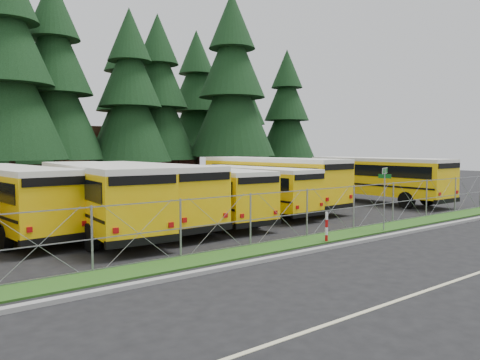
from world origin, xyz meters
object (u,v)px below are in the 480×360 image
bus_3 (141,195)px  bus_east (373,180)px  bus_6 (267,183)px  striped_bollard (327,227)px  street_sign (385,186)px  bus_1 (8,201)px  bus_5 (247,190)px  bus_4 (203,195)px  bus_2 (96,199)px

bus_3 → bus_east: size_ratio=0.98×
bus_6 → striped_bollard: 10.60m
bus_6 → bus_3: bearing=-174.2°
bus_3 → striped_bollard: size_ratio=9.37×
bus_3 → bus_6: bearing=6.9°
bus_6 → street_sign: (-1.24, -9.20, 0.50)m
bus_1 → striped_bollard: 13.25m
bus_5 → bus_3: bearing=179.7°
bus_1 → bus_5: bearing=-11.9°
bus_4 → bus_east: 13.56m
bus_2 → bus_east: bus_east is taller
bus_4 → bus_5: 3.43m
bus_1 → bus_east: bearing=-11.4°
bus_2 → bus_4: bearing=4.9°
bus_3 → bus_6: bus_6 is taller
bus_5 → striped_bollard: bearing=-109.1°
bus_east → striped_bollard: (-12.68, -7.18, -0.90)m
bus_1 → bus_3: (5.38, -1.43, 0.02)m
bus_east → street_sign: 11.39m
bus_1 → bus_5: (11.90, -1.25, -0.14)m
bus_4 → bus_east: bus_east is taller
bus_6 → striped_bollard: bus_6 is taller
bus_4 → street_sign: 8.68m
bus_1 → street_sign: (13.21, -9.21, 0.58)m
bus_1 → bus_3: bus_3 is taller
bus_2 → bus_5: bearing=8.8°
bus_2 → striped_bollard: bearing=-44.8°
bus_2 → bus_1: bearing=149.8°
bus_1 → bus_2: size_ratio=0.97×
bus_2 → street_sign: bearing=-31.4°
bus_2 → striped_bollard: 9.71m
bus_1 → striped_bollard: bus_1 is taller
bus_1 → bus_5: size_ratio=1.11×
street_sign → striped_bollard: size_ratio=2.34×
bus_3 → bus_6: (9.07, 1.42, 0.06)m
bus_6 → bus_1: bearing=176.9°
bus_1 → bus_2: bus_2 is taller
bus_1 → bus_4: (8.53, -1.93, -0.12)m
striped_bollard → bus_5: bearing=72.8°
bus_east → bus_6: bearing=164.7°
bus_1 → bus_2: (3.02, -2.03, 0.04)m
bus_4 → bus_6: (5.92, 1.92, 0.20)m
bus_5 → striped_bollard: (-2.49, -8.03, -0.71)m
bus_east → bus_3: bearing=177.7°
bus_1 → bus_east: size_ratio=0.97×
bus_3 → striped_bollard: (4.03, -7.86, -0.87)m
bus_3 → bus_east: (16.70, -0.67, 0.03)m
bus_4 → bus_2: bearing=-175.4°
bus_2 → street_sign: (10.19, -7.18, 0.54)m
bus_6 → striped_bollard: bearing=-121.6°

